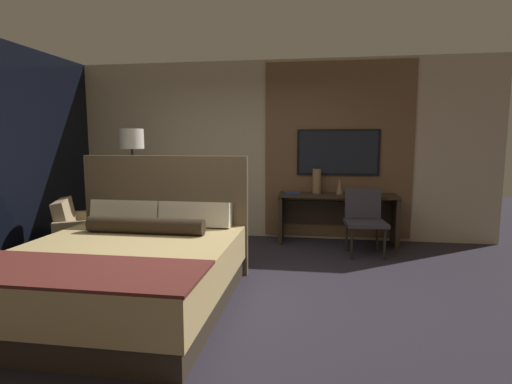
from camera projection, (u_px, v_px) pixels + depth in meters
The scene contains 11 objects.
ground_plane at pixel (227, 296), 4.02m from camera, with size 16.00×16.00×0.00m, color #28232D.
wall_back_tv_panel at pixel (272, 150), 6.36m from camera, with size 7.20×0.09×2.80m.
bed at pixel (127, 269), 3.78m from camera, with size 1.97×2.22×1.38m.
desk at pixel (337, 210), 6.05m from camera, with size 1.75×0.50×0.75m.
tv at pixel (338, 152), 6.14m from camera, with size 1.25×0.04×0.70m.
desk_chair at pixel (364, 216), 5.48m from camera, with size 0.58×0.57×0.89m.
armchair_by_window at pixel (91, 238), 5.28m from camera, with size 1.09×1.11×0.81m.
floor_lamp at pixel (132, 148), 5.66m from camera, with size 0.34×0.34×1.72m.
vase_tall at pixel (317, 181), 6.09m from camera, with size 0.14×0.14×0.37m.
vase_short at pixel (340, 186), 6.01m from camera, with size 0.11×0.11×0.24m.
book at pixel (292, 193), 6.04m from camera, with size 0.24×0.18×0.03m.
Camera 1 is at (0.87, -3.76, 1.56)m, focal length 28.00 mm.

